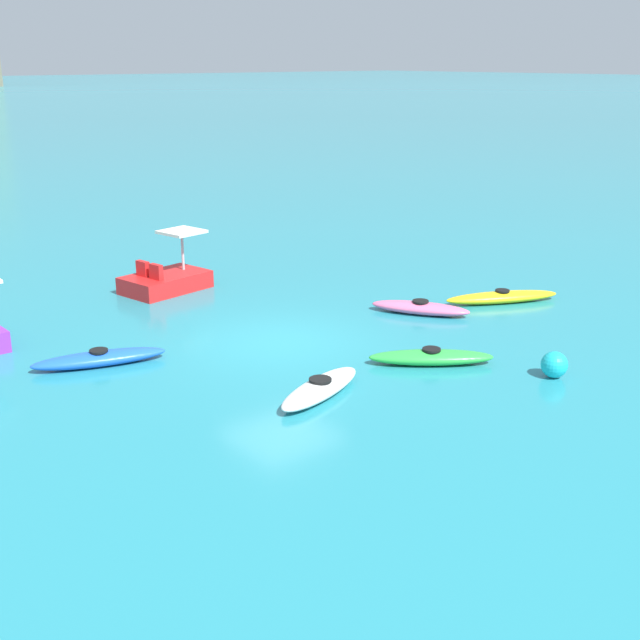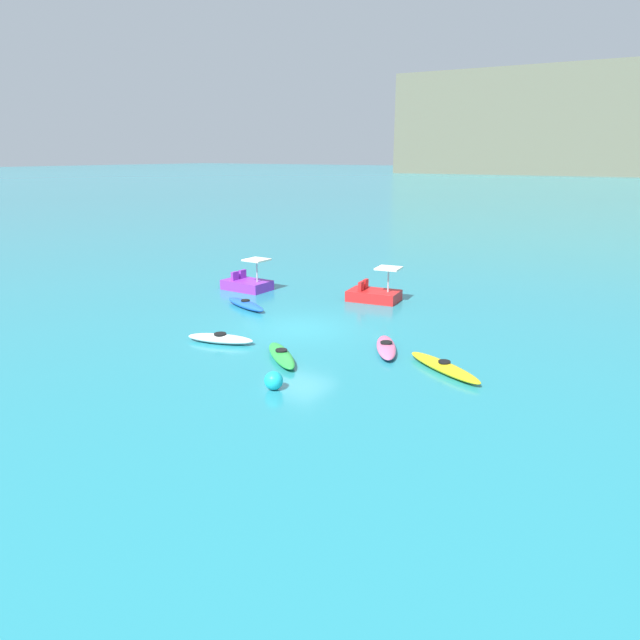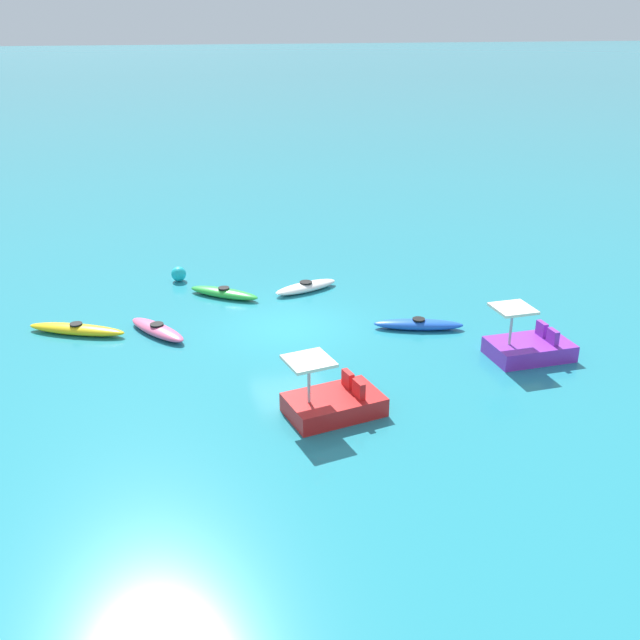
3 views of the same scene
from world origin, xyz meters
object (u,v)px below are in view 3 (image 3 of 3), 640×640
(kayak_yellow, at_px, (77,329))
(pedal_boat_red, at_px, (333,402))
(kayak_green, at_px, (224,293))
(kayak_blue, at_px, (418,324))
(kayak_pink, at_px, (157,330))
(kayak_white, at_px, (306,287))
(pedal_boat_purple, at_px, (529,347))
(buoy_cyan, at_px, (179,274))

(kayak_yellow, height_order, pedal_boat_red, pedal_boat_red)
(kayak_green, bearing_deg, kayak_blue, 140.39)
(kayak_pink, bearing_deg, kayak_white, -155.71)
(kayak_yellow, height_order, kayak_green, same)
(kayak_white, relative_size, kayak_blue, 0.91)
(pedal_boat_purple, bearing_deg, buoy_cyan, -46.07)
(kayak_blue, distance_m, pedal_boat_red, 6.18)
(pedal_boat_red, xyz_separation_m, buoy_cyan, (2.79, -11.35, -0.05))
(kayak_pink, xyz_separation_m, buoy_cyan, (-1.19, -4.98, 0.12))
(kayak_pink, bearing_deg, buoy_cyan, -103.40)
(pedal_boat_red, relative_size, pedal_boat_purple, 1.07)
(kayak_pink, bearing_deg, kayak_yellow, -16.67)
(pedal_boat_red, distance_m, pedal_boat_purple, 6.80)
(kayak_blue, xyz_separation_m, pedal_boat_purple, (-2.34, 2.86, 0.17))
(kayak_green, xyz_separation_m, pedal_boat_purple, (-7.99, 7.54, 0.17))
(pedal_boat_red, relative_size, buoy_cyan, 4.60)
(kayak_pink, bearing_deg, pedal_boat_purple, 155.71)
(kayak_white, distance_m, kayak_blue, 5.17)
(kayak_white, relative_size, kayak_yellow, 0.84)
(kayak_pink, xyz_separation_m, kayak_green, (-2.59, -2.76, -0.00))
(kayak_white, xyz_separation_m, pedal_boat_purple, (-4.95, 7.32, 0.17))
(kayak_yellow, xyz_separation_m, kayak_blue, (-10.74, 2.67, 0.00))
(pedal_boat_purple, bearing_deg, kayak_yellow, -22.90)
(kayak_yellow, bearing_deg, pedal_boat_red, 132.24)
(kayak_white, xyz_separation_m, kayak_blue, (-2.62, 4.46, -0.00))
(kayak_white, height_order, kayak_pink, same)
(kayak_white, relative_size, pedal_boat_red, 1.03)
(kayak_pink, distance_m, buoy_cyan, 5.12)
(kayak_blue, relative_size, buoy_cyan, 5.21)
(pedal_boat_red, bearing_deg, kayak_pink, -58.07)
(kayak_yellow, relative_size, kayak_pink, 1.23)
(kayak_white, bearing_deg, kayak_blue, 120.38)
(pedal_boat_purple, relative_size, buoy_cyan, 4.30)
(kayak_green, bearing_deg, kayak_pink, 46.79)
(kayak_white, xyz_separation_m, kayak_yellow, (8.13, 1.79, -0.00))
(kayak_pink, bearing_deg, kayak_green, -133.21)
(kayak_white, distance_m, pedal_boat_purple, 8.84)
(kayak_blue, bearing_deg, kayak_yellow, -13.95)
(kayak_green, bearing_deg, pedal_boat_red, 98.60)
(kayak_yellow, bearing_deg, kayak_blue, 166.05)
(kayak_white, bearing_deg, pedal_boat_purple, 124.09)
(kayak_white, height_order, buoy_cyan, buoy_cyan)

